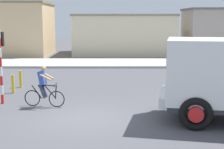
% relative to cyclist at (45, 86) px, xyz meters
% --- Properties ---
extents(ground_plane, '(120.00, 120.00, 0.00)m').
position_rel_cyclist_xyz_m(ground_plane, '(1.88, -1.61, -0.86)').
color(ground_plane, '#4C4C51').
extents(sidewalk_far, '(80.00, 5.00, 0.16)m').
position_rel_cyclist_xyz_m(sidewalk_far, '(1.88, 13.45, -0.78)').
color(sidewalk_far, '#ADADA8').
rests_on(sidewalk_far, ground).
extents(cyclist, '(1.71, 0.55, 1.72)m').
position_rel_cyclist_xyz_m(cyclist, '(0.00, 0.00, 0.00)').
color(cyclist, black).
rests_on(cyclist, ground).
extents(traffic_light_pole, '(0.24, 0.43, 3.20)m').
position_rel_cyclist_xyz_m(traffic_light_pole, '(-1.89, 0.57, 1.20)').
color(traffic_light_pole, red).
rests_on(traffic_light_pole, ground).
extents(car_red_near, '(4.16, 2.21, 1.60)m').
position_rel_cyclist_xyz_m(car_red_near, '(9.02, 5.39, -0.05)').
color(car_red_near, '#B7B7BC').
rests_on(car_red_near, ground).
extents(bollard_near, '(0.14, 0.14, 0.90)m').
position_rel_cyclist_xyz_m(bollard_near, '(-2.04, 2.60, -0.41)').
color(bollard_near, gold).
rests_on(bollard_near, ground).
extents(bollard_far, '(0.14, 0.14, 0.90)m').
position_rel_cyclist_xyz_m(bollard_far, '(-2.04, 4.00, -0.41)').
color(bollard_far, gold).
rests_on(bollard_far, ground).
extents(building_corner_left, '(9.60, 6.74, 5.20)m').
position_rel_cyclist_xyz_m(building_corner_left, '(-8.13, 20.28, 1.74)').
color(building_corner_left, '#D1B284').
rests_on(building_corner_left, ground).
extents(building_mid_block, '(10.13, 7.65, 4.05)m').
position_rel_cyclist_xyz_m(building_mid_block, '(3.99, 21.62, 1.16)').
color(building_mid_block, beige).
rests_on(building_mid_block, ground).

